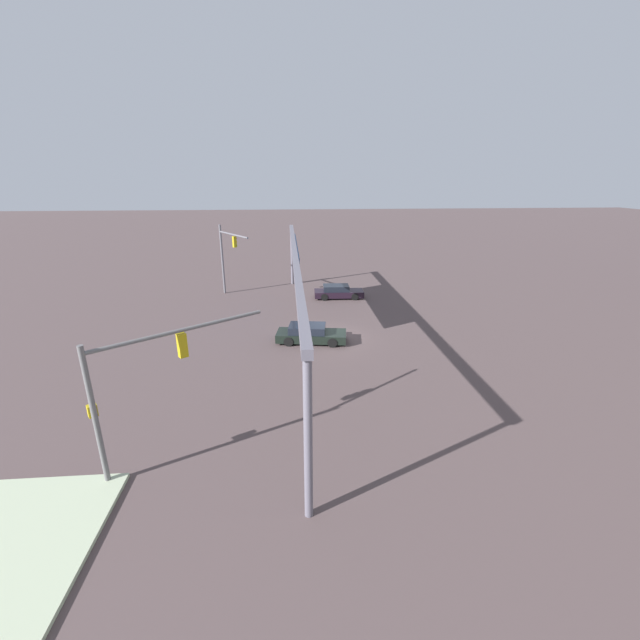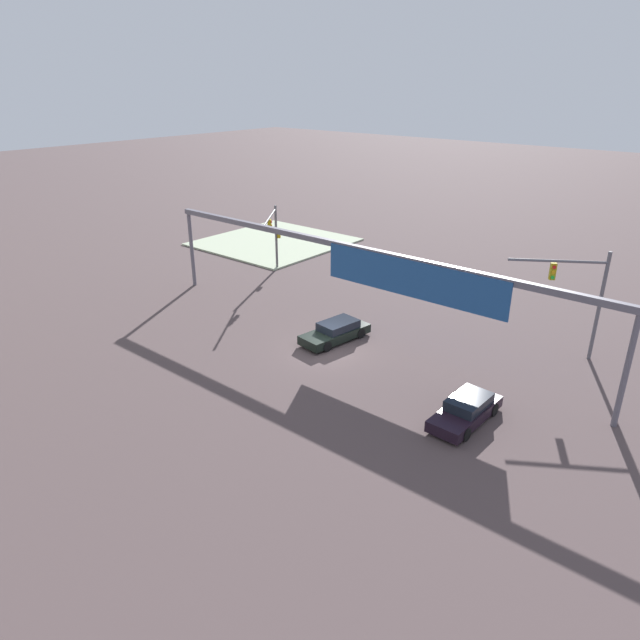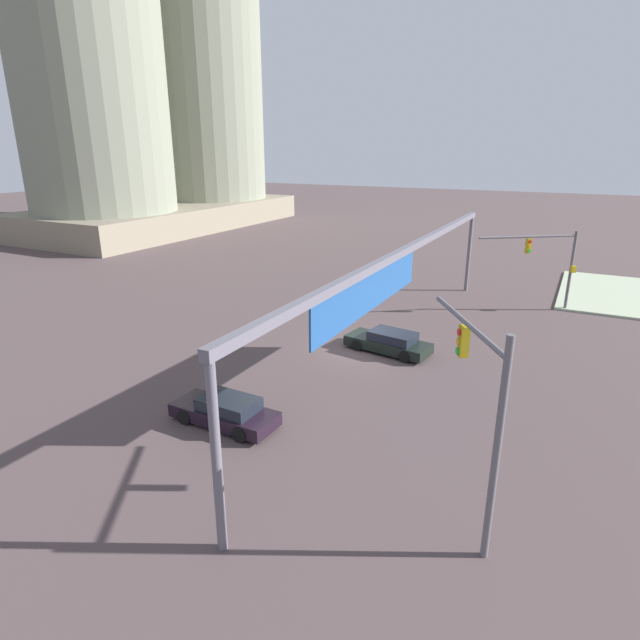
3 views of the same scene
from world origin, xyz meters
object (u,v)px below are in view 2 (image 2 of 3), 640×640
traffic_signal_near_corner (581,289)px  sedan_car_waiting_far (466,410)px  traffic_signal_opposite_side (273,230)px  sedan_car_approaching (336,332)px

traffic_signal_near_corner → sedan_car_waiting_far: 10.80m
sedan_car_waiting_far → traffic_signal_opposite_side: bearing=-112.4°
traffic_signal_opposite_side → sedan_car_approaching: traffic_signal_opposite_side is taller
sedan_car_approaching → sedan_car_waiting_far: bearing=81.3°
traffic_signal_opposite_side → sedan_car_approaching: size_ratio=1.21×
traffic_signal_near_corner → traffic_signal_opposite_side: (23.94, 0.01, -0.45)m
traffic_signal_near_corner → sedan_car_approaching: size_ratio=1.33×
traffic_signal_near_corner → traffic_signal_opposite_side: traffic_signal_near_corner is taller
traffic_signal_opposite_side → sedan_car_waiting_far: size_ratio=1.30×
traffic_signal_near_corner → traffic_signal_opposite_side: bearing=-32.8°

